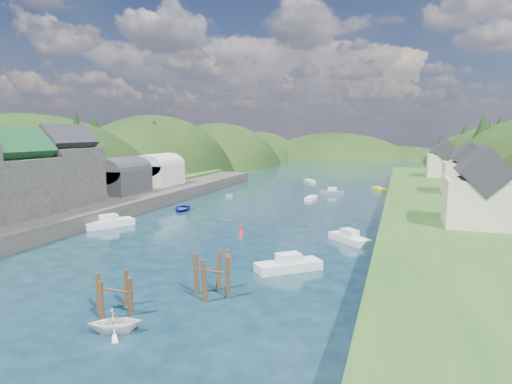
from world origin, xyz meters
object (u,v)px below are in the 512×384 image
(piling_cluster_near, at_px, (114,298))
(channel_buoy_near, at_px, (228,255))
(channel_buoy_far, at_px, (241,230))
(piling_cluster_far, at_px, (212,279))

(piling_cluster_near, height_order, channel_buoy_near, piling_cluster_near)
(piling_cluster_near, relative_size, channel_buoy_far, 2.98)
(piling_cluster_far, xyz_separation_m, channel_buoy_near, (-2.31, 8.76, -0.84))
(channel_buoy_far, bearing_deg, channel_buoy_near, -76.03)
(piling_cluster_near, distance_m, channel_buoy_near, 13.98)
(channel_buoy_near, bearing_deg, piling_cluster_near, -101.17)
(piling_cluster_far, xyz_separation_m, channel_buoy_far, (-4.86, 19.02, -0.84))
(piling_cluster_far, height_order, channel_buoy_far, piling_cluster_far)
(channel_buoy_near, relative_size, channel_buoy_far, 1.00)
(channel_buoy_far, bearing_deg, piling_cluster_far, -75.67)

